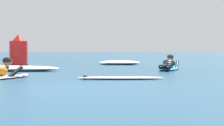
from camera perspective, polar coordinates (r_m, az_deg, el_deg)
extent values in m
plane|color=navy|center=(17.83, -4.99, -0.34)|extent=(120.00, 120.00, 0.00)
ellipsoid|color=white|center=(11.26, -11.00, -1.47)|extent=(0.28, 0.28, 0.06)
cylinder|color=black|center=(10.90, -14.01, -1.21)|extent=(0.38, 0.55, 0.34)
sphere|color=#8C6647|center=(11.20, -12.72, -1.63)|extent=(0.09, 0.09, 0.09)
cylinder|color=black|center=(10.60, -12.29, -1.28)|extent=(0.38, 0.55, 0.34)
sphere|color=#8C6647|center=(10.89, -11.08, -1.72)|extent=(0.09, 0.09, 0.09)
sphere|color=#8C6647|center=(10.77, -13.06, 0.16)|extent=(0.21, 0.21, 0.21)
ellipsoid|color=black|center=(10.75, -13.13, 0.32)|extent=(0.29, 0.28, 0.16)
ellipsoid|color=#2DB2D1|center=(14.71, 7.22, -0.69)|extent=(1.17, 2.20, 0.07)
ellipsoid|color=#2DB2D1|center=(15.72, 7.60, -0.49)|extent=(0.26, 0.25, 0.06)
ellipsoid|color=black|center=(14.76, 7.24, -0.04)|extent=(0.57, 0.74, 0.34)
ellipsoid|color=black|center=(14.38, 7.08, -0.22)|extent=(0.41, 0.37, 0.20)
cylinder|color=black|center=(13.81, 6.50, -0.43)|extent=(0.43, 0.86, 0.14)
ellipsoid|color=black|center=(13.38, 6.18, -0.50)|extent=(0.16, 0.24, 0.08)
cylinder|color=black|center=(13.79, 7.16, -0.43)|extent=(0.33, 0.88, 0.14)
ellipsoid|color=black|center=(13.36, 7.07, -0.51)|extent=(0.16, 0.24, 0.08)
cylinder|color=black|center=(15.14, 6.55, -0.29)|extent=(0.26, 0.60, 0.34)
sphere|color=tan|center=(15.53, 6.72, -0.61)|extent=(0.09, 0.09, 0.09)
cylinder|color=black|center=(15.08, 8.21, -0.31)|extent=(0.26, 0.60, 0.34)
sphere|color=tan|center=(15.45, 8.32, -0.63)|extent=(0.09, 0.09, 0.09)
sphere|color=tan|center=(15.14, 7.40, 0.70)|extent=(0.21, 0.21, 0.21)
ellipsoid|color=#47331E|center=(15.11, 7.39, 0.81)|extent=(0.27, 0.25, 0.16)
ellipsoid|color=silver|center=(10.13, 1.02, -1.87)|extent=(1.95, 0.56, 0.07)
cube|color=red|center=(10.13, 1.02, -1.66)|extent=(1.65, 0.09, 0.01)
cone|color=black|center=(10.13, -3.44, -2.04)|extent=(0.10, 0.10, 0.16)
ellipsoid|color=white|center=(18.90, 0.94, 0.06)|extent=(1.85, 1.33, 0.17)
ellipsoid|color=white|center=(19.06, 2.26, 0.00)|extent=(0.67, 0.63, 0.12)
ellipsoid|color=white|center=(18.82, -0.65, -0.07)|extent=(0.74, 0.70, 0.10)
ellipsoid|color=white|center=(14.07, -12.37, -0.65)|extent=(2.95, 1.39, 0.16)
ellipsoid|color=white|center=(14.04, -9.41, -0.74)|extent=(1.14, 0.84, 0.11)
cylinder|color=red|center=(16.08, -11.74, 1.06)|extent=(0.62, 0.62, 0.94)
cone|color=red|center=(16.08, -11.75, 3.16)|extent=(0.44, 0.44, 0.24)
cylinder|color=black|center=(16.09, -11.73, -0.40)|extent=(0.65, 0.65, 0.12)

